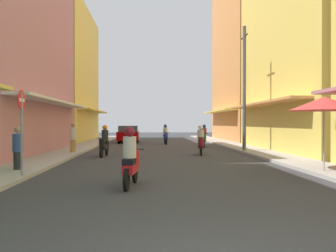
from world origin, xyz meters
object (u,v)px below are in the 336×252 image
object	(u,v)px
pedestrian_crossing	(73,139)
street_sign_no_entry	(22,122)
pedestrian_far	(18,150)
vendor_umbrella	(324,104)
motorbike_black	(104,143)
motorbike_green	(204,137)
utility_pole	(244,88)
motorbike_red	(131,160)
motorbike_maroon	(201,142)
parked_car	(129,134)
motorbike_blue	(166,135)

from	to	relation	value
pedestrian_crossing	street_sign_no_entry	world-z (taller)	street_sign_no_entry
pedestrian_crossing	street_sign_no_entry	size ratio (longest dim) A/B	0.64
pedestrian_far	vendor_umbrella	xyz separation A→B (m)	(10.09, -0.87, 1.53)
motorbike_black	motorbike_green	world-z (taller)	same
pedestrian_far	motorbike_black	bearing A→B (deg)	69.01
utility_pole	motorbike_red	bearing A→B (deg)	-119.44
vendor_umbrella	pedestrian_crossing	bearing A→B (deg)	141.13
motorbike_maroon	motorbike_green	xyz separation A→B (m)	(1.18, 6.21, 0.00)
pedestrian_crossing	street_sign_no_entry	bearing A→B (deg)	-87.98
street_sign_no_entry	parked_car	bearing A→B (deg)	84.16
motorbike_black	motorbike_blue	world-z (taller)	same
motorbike_red	pedestrian_far	distance (m)	4.79
motorbike_maroon	utility_pole	world-z (taller)	utility_pole
motorbike_black	motorbike_green	distance (m)	9.24
street_sign_no_entry	motorbike_blue	bearing A→B (deg)	73.44
motorbike_blue	vendor_umbrella	world-z (taller)	vendor_umbrella
motorbike_black	vendor_umbrella	xyz separation A→B (m)	(7.92, -6.52, 1.60)
motorbike_black	motorbike_blue	distance (m)	10.60
motorbike_black	motorbike_red	bearing A→B (deg)	-78.33
motorbike_red	motorbike_green	bearing A→B (deg)	73.95
pedestrian_crossing	street_sign_no_entry	distance (m)	8.48
motorbike_maroon	vendor_umbrella	bearing A→B (deg)	-67.69
street_sign_no_entry	pedestrian_far	bearing A→B (deg)	113.83
pedestrian_far	utility_pole	world-z (taller)	utility_pole
motorbike_black	motorbike_blue	bearing A→B (deg)	70.39
pedestrian_crossing	parked_car	bearing A→B (deg)	78.46
motorbike_green	utility_pole	size ratio (longest dim) A/B	0.25
motorbike_blue	motorbike_green	size ratio (longest dim) A/B	1.01
motorbike_green	street_sign_no_entry	distance (m)	15.99
motorbike_green	parked_car	size ratio (longest dim) A/B	0.44
motorbike_blue	motorbike_maroon	bearing A→B (deg)	-81.43
motorbike_black	pedestrian_crossing	bearing A→B (deg)	143.82
motorbike_maroon	motorbike_black	bearing A→B (deg)	-172.10
motorbike_red	pedestrian_far	xyz separation A→B (m)	(-3.90, 2.77, 0.07)
motorbike_maroon	pedestrian_far	distance (m)	9.54
utility_pole	street_sign_no_entry	size ratio (longest dim) A/B	2.72
utility_pole	street_sign_no_entry	xyz separation A→B (m)	(-9.20, -9.21, -1.97)
pedestrian_crossing	vendor_umbrella	world-z (taller)	vendor_umbrella
motorbike_green	street_sign_no_entry	bearing A→B (deg)	-118.71
pedestrian_far	street_sign_no_entry	world-z (taller)	street_sign_no_entry
motorbike_maroon	motorbike_green	size ratio (longest dim) A/B	1.00
motorbike_green	utility_pole	world-z (taller)	utility_pole
motorbike_maroon	street_sign_no_entry	bearing A→B (deg)	-129.78
motorbike_black	vendor_umbrella	distance (m)	10.38
vendor_umbrella	street_sign_no_entry	world-z (taller)	street_sign_no_entry
motorbike_green	motorbike_black	bearing A→B (deg)	-131.68
pedestrian_far	vendor_umbrella	bearing A→B (deg)	-4.95
motorbike_blue	pedestrian_crossing	bearing A→B (deg)	-121.86
motorbike_green	pedestrian_far	xyz separation A→B (m)	(-8.31, -12.55, 0.07)
motorbike_maroon	utility_pole	distance (m)	4.27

